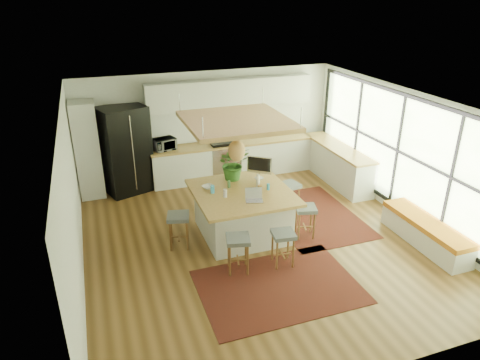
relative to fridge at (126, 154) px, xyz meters
name	(u,v)px	position (x,y,z in m)	size (l,w,h in m)	color
floor	(258,240)	(2.11, -3.18, -0.93)	(7.00, 7.00, 0.00)	#503416
ceiling	(261,104)	(2.11, -3.18, 1.78)	(7.00, 7.00, 0.00)	white
wall_back	(208,125)	(2.11, 0.32, 0.42)	(6.50, 6.50, 0.00)	silver
wall_front	(373,291)	(2.11, -6.68, 0.42)	(6.50, 6.50, 0.00)	silver
wall_left	(72,203)	(-1.14, -3.18, 0.42)	(7.00, 7.00, 0.00)	silver
wall_right	(406,156)	(5.36, -3.18, 0.42)	(7.00, 7.00, 0.00)	silver
window_wall	(405,154)	(5.33, -3.18, 0.47)	(0.10, 6.20, 2.60)	black
pantry	(87,150)	(-0.84, 0.00, 0.20)	(0.55, 0.60, 2.25)	beige
back_counter_base	(233,160)	(2.66, 0.00, -0.49)	(4.20, 0.60, 0.88)	beige
back_counter_top	(233,143)	(2.66, 0.00, -0.03)	(4.24, 0.64, 0.05)	olive
backsplash	(229,123)	(2.66, 0.30, 0.43)	(4.20, 0.02, 0.80)	white
upper_cabinets	(231,93)	(2.66, 0.14, 1.22)	(4.20, 0.34, 0.70)	beige
range	(224,159)	(2.41, 0.00, -0.43)	(0.76, 0.62, 1.00)	#A5A5AA
right_counter_base	(337,165)	(5.04, -1.18, -0.49)	(0.60, 2.50, 0.88)	beige
right_counter_top	(339,147)	(5.04, -1.18, -0.03)	(0.64, 2.54, 0.05)	olive
window_bench	(425,233)	(5.06, -4.38, -0.68)	(0.52, 2.00, 0.50)	beige
ceiling_panel	(237,135)	(1.81, -2.78, 1.12)	(1.86, 1.86, 0.80)	olive
rug_near	(279,286)	(1.89, -4.67, -0.92)	(2.60, 1.80, 0.01)	black
rug_right	(312,216)	(3.58, -2.67, -0.92)	(1.80, 2.60, 0.01)	black
fridge	(126,154)	(0.00, 0.00, 0.00)	(1.03, 0.81, 2.07)	black
island	(242,212)	(1.90, -2.83, -0.46)	(1.85, 1.85, 0.93)	olive
stool_near_left	(238,253)	(1.41, -4.01, -0.57)	(0.40, 0.40, 0.67)	#4C5254
stool_near_right	(283,247)	(2.22, -4.09, -0.57)	(0.38, 0.38, 0.65)	#4C5254
stool_right_front	(305,220)	(3.03, -3.35, -0.57)	(0.38, 0.38, 0.65)	#4C5254
stool_right_back	(289,197)	(3.18, -2.29, -0.57)	(0.39, 0.39, 0.67)	#4C5254
stool_left_side	(179,230)	(0.62, -2.91, -0.57)	(0.40, 0.40, 0.68)	#4C5254
laptop	(254,195)	(1.97, -3.31, 0.12)	(0.32, 0.34, 0.24)	#A5A5AA
monitor	(259,167)	(2.44, -2.37, 0.26)	(0.52, 0.19, 0.48)	#A5A5AA
microwave	(164,143)	(0.93, 0.01, 0.18)	(0.52, 0.29, 0.35)	#A5A5AA
island_plant	(233,167)	(1.93, -2.22, 0.28)	(0.62, 0.69, 0.54)	#1E4C19
island_bowl	(208,187)	(1.32, -2.50, 0.03)	(0.23, 0.23, 0.06)	beige
island_bottle_0	(213,189)	(1.35, -2.73, 0.10)	(0.07, 0.07, 0.19)	#359BD6
island_bottle_1	(225,193)	(1.50, -2.98, 0.10)	(0.07, 0.07, 0.19)	silver
island_bottle_2	(260,191)	(2.15, -3.13, 0.10)	(0.07, 0.07, 0.19)	#AE7C3A
island_bottle_3	(258,183)	(2.25, -2.78, 0.10)	(0.07, 0.07, 0.19)	beige
island_bottle_4	(228,183)	(1.70, -2.58, 0.10)	(0.07, 0.07, 0.19)	#599056
island_bottle_5	(268,185)	(2.40, -2.93, 0.10)	(0.07, 0.07, 0.19)	#359BD6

